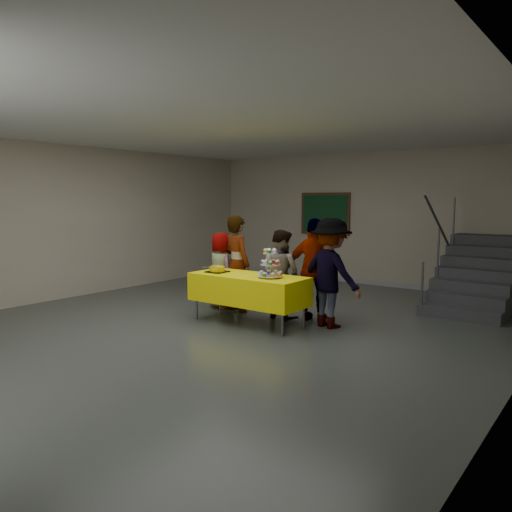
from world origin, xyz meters
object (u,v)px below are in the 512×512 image
(staircase, at_px, (481,279))
(bake_table, at_px, (248,289))
(schoolchild_a, at_px, (221,270))
(schoolchild_d, at_px, (315,270))
(noticeboard, at_px, (325,214))
(cupcake_stand, at_px, (270,266))
(bear_cake, at_px, (217,269))
(schoolchild_e, at_px, (331,273))
(schoolchild_b, at_px, (237,264))
(schoolchild_c, at_px, (281,274))

(staircase, bearing_deg, bake_table, -125.06)
(schoolchild_a, bearing_deg, bake_table, 171.61)
(bake_table, distance_m, schoolchild_d, 1.10)
(noticeboard, bearing_deg, cupcake_stand, -70.52)
(staircase, relative_size, noticeboard, 1.85)
(bear_cake, bearing_deg, schoolchild_d, 32.09)
(schoolchild_d, xyz_separation_m, schoolchild_e, (0.38, -0.18, 0.01))
(bake_table, relative_size, schoolchild_a, 1.39)
(bear_cake, distance_m, schoolchild_a, 0.89)
(bear_cake, bearing_deg, noticeboard, 97.29)
(schoolchild_a, xyz_separation_m, schoolchild_b, (0.42, -0.06, 0.16))
(cupcake_stand, xyz_separation_m, schoolchild_d, (0.31, 0.78, -0.13))
(schoolchild_a, height_order, staircase, staircase)
(bake_table, height_order, staircase, staircase)
(bake_table, distance_m, bear_cake, 0.64)
(cupcake_stand, height_order, schoolchild_d, schoolchild_d)
(schoolchild_b, bearing_deg, schoolchild_e, -160.89)
(bake_table, height_order, schoolchild_d, schoolchild_d)
(cupcake_stand, height_order, schoolchild_a, schoolchild_a)
(schoolchild_c, distance_m, noticeboard, 4.20)
(cupcake_stand, distance_m, noticeboard, 4.84)
(schoolchild_c, xyz_separation_m, staircase, (2.38, 3.04, -0.24))
(schoolchild_b, height_order, schoolchild_c, schoolchild_b)
(cupcake_stand, xyz_separation_m, noticeboard, (-1.60, 4.52, 0.65))
(bear_cake, distance_m, schoolchild_e, 1.83)
(schoolchild_d, bearing_deg, bake_table, 34.01)
(schoolchild_a, bearing_deg, schoolchild_b, -166.35)
(schoolchild_e, relative_size, staircase, 0.69)
(staircase, bearing_deg, bear_cake, -130.16)
(staircase, xyz_separation_m, noticeboard, (-3.74, 0.84, 1.11))
(bear_cake, relative_size, schoolchild_e, 0.21)
(schoolchild_a, bearing_deg, noticeboard, -68.13)
(schoolchild_a, bearing_deg, cupcake_stand, 178.33)
(schoolchild_c, xyz_separation_m, noticeboard, (-1.36, 3.87, 0.87))
(schoolchild_e, bearing_deg, bake_table, 41.82)
(cupcake_stand, xyz_separation_m, staircase, (2.14, 3.68, -0.46))
(bake_table, distance_m, schoolchild_a, 1.28)
(schoolchild_a, bearing_deg, bear_cake, 148.40)
(bake_table, height_order, bear_cake, bear_cake)
(schoolchild_c, height_order, schoolchild_d, schoolchild_d)
(bear_cake, xyz_separation_m, schoolchild_a, (-0.53, 0.70, -0.15))
(bear_cake, relative_size, schoolchild_d, 0.22)
(cupcake_stand, xyz_separation_m, bear_cake, (-1.01, -0.05, -0.12))
(bake_table, relative_size, schoolchild_d, 1.14)
(schoolchild_a, xyz_separation_m, staircase, (3.68, 3.04, -0.19))
(schoolchild_c, distance_m, schoolchild_e, 0.94)
(schoolchild_e, bearing_deg, staircase, -100.96)
(schoolchild_a, distance_m, schoolchild_b, 0.46)
(bear_cake, relative_size, schoolchild_c, 0.25)
(bake_table, xyz_separation_m, noticeboard, (-1.16, 4.50, 1.04))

